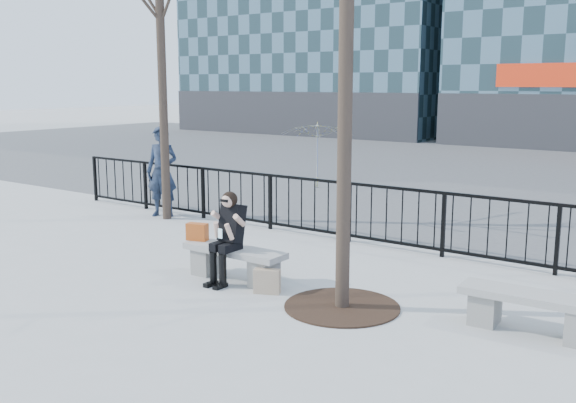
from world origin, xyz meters
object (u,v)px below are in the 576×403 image
Objects in this scene: bench_second at (532,309)px; seated_woman at (227,238)px; standing_man at (162,172)px; bench_main at (234,260)px.

seated_woman is at bearing -174.21° from bench_second.
standing_man is at bearing 162.96° from bench_second.
bench_second is at bearing 7.99° from seated_woman.
bench_main is at bearing -49.55° from standing_man.
seated_woman reaches higher than bench_second.
seated_woman is (-4.13, -0.58, 0.37)m from bench_second.
bench_second is at bearing 5.80° from bench_main.
bench_main is 0.40m from seated_woman.
bench_second is 1.22× the size of seated_woman.
bench_main is 5.06m from standing_man.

